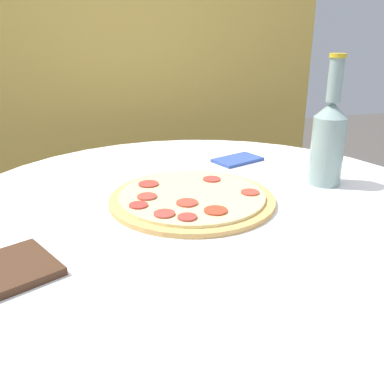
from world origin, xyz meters
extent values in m
cylinder|color=white|center=(0.00, 0.00, 0.37)|extent=(0.10, 0.10, 0.70)
cylinder|color=white|center=(0.00, 0.00, 0.74)|extent=(1.02, 1.02, 0.02)
cube|color=gold|center=(0.00, 0.79, 0.77)|extent=(1.34, 0.04, 1.54)
cylinder|color=tan|center=(-0.02, 0.02, 0.75)|extent=(0.33, 0.33, 0.01)
cylinder|color=beige|center=(-0.02, 0.02, 0.76)|extent=(0.29, 0.29, 0.01)
cylinder|color=#B73830|center=(0.05, 0.09, 0.77)|extent=(0.04, 0.04, 0.00)
cylinder|color=#B73E2F|center=(-0.04, -0.02, 0.77)|extent=(0.04, 0.04, 0.00)
cylinder|color=#B53530|center=(-0.13, -0.01, 0.77)|extent=(0.04, 0.04, 0.00)
cylinder|color=#A63D35|center=(-0.09, -0.06, 0.77)|extent=(0.04, 0.04, 0.00)
cylinder|color=#AE3E34|center=(-0.11, 0.03, 0.77)|extent=(0.04, 0.04, 0.00)
cylinder|color=#A2362E|center=(-0.09, 0.10, 0.77)|extent=(0.04, 0.04, 0.00)
cylinder|color=#B63E30|center=(0.09, -0.01, 0.77)|extent=(0.04, 0.04, 0.00)
cylinder|color=#A63831|center=(-0.06, -0.09, 0.77)|extent=(0.03, 0.03, 0.00)
cylinder|color=#B23A26|center=(0.00, -0.07, 0.77)|extent=(0.04, 0.04, 0.00)
cylinder|color=gray|center=(0.29, 0.04, 0.82)|extent=(0.07, 0.07, 0.15)
cone|color=gray|center=(0.29, 0.04, 0.91)|extent=(0.07, 0.07, 0.03)
cylinder|color=gray|center=(0.29, 0.04, 0.97)|extent=(0.03, 0.03, 0.09)
cylinder|color=gold|center=(0.29, 0.04, 1.02)|extent=(0.03, 0.03, 0.01)
cube|color=#422819|center=(-0.34, -0.16, 0.75)|extent=(0.16, 0.16, 0.01)
cube|color=#334C99|center=(0.17, 0.25, 0.75)|extent=(0.14, 0.11, 0.01)
camera|label=1|loc=(-0.24, -0.73, 1.07)|focal=40.00mm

